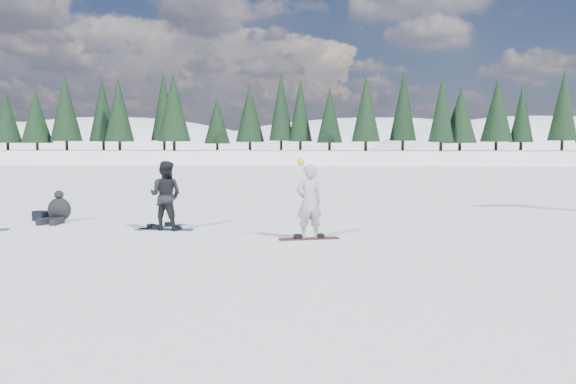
{
  "coord_description": "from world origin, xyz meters",
  "views": [
    {
      "loc": [
        3.21,
        -13.69,
        2.36
      ],
      "look_at": [
        2.12,
        0.86,
        1.1
      ],
      "focal_mm": 35.0,
      "sensor_mm": 36.0,
      "label": 1
    }
  ],
  "objects_px": {
    "snowboarder_man": "(166,196)",
    "snowboard_loose_a": "(161,227)",
    "seated_rider": "(58,210)",
    "snowboarder_woman": "(309,202)",
    "gear_bag": "(41,216)"
  },
  "relations": [
    {
      "from": "snowboarder_man",
      "to": "snowboard_loose_a",
      "type": "height_order",
      "value": "snowboarder_man"
    },
    {
      "from": "snowboarder_man",
      "to": "seated_rider",
      "type": "relative_size",
      "value": 1.63
    },
    {
      "from": "seated_rider",
      "to": "snowboard_loose_a",
      "type": "distance_m",
      "value": 3.51
    },
    {
      "from": "snowboarder_woman",
      "to": "seated_rider",
      "type": "bearing_deg",
      "value": -40.05
    },
    {
      "from": "snowboarder_man",
      "to": "gear_bag",
      "type": "height_order",
      "value": "snowboarder_man"
    },
    {
      "from": "snowboarder_woman",
      "to": "snowboarder_man",
      "type": "relative_size",
      "value": 1.06
    },
    {
      "from": "snowboarder_woman",
      "to": "gear_bag",
      "type": "xyz_separation_m",
      "value": [
        -8.32,
        2.73,
        -0.79
      ]
    },
    {
      "from": "snowboarder_man",
      "to": "snowboard_loose_a",
      "type": "distance_m",
      "value": 1.05
    },
    {
      "from": "snowboarder_woman",
      "to": "snowboard_loose_a",
      "type": "height_order",
      "value": "snowboarder_woman"
    },
    {
      "from": "snowboarder_man",
      "to": "gear_bag",
      "type": "relative_size",
      "value": 4.21
    },
    {
      "from": "seated_rider",
      "to": "snowboard_loose_a",
      "type": "height_order",
      "value": "seated_rider"
    },
    {
      "from": "snowboarder_woman",
      "to": "snowboarder_man",
      "type": "height_order",
      "value": "snowboarder_woman"
    },
    {
      "from": "gear_bag",
      "to": "snowboarder_woman",
      "type": "bearing_deg",
      "value": -18.14
    },
    {
      "from": "snowboarder_woman",
      "to": "snowboard_loose_a",
      "type": "bearing_deg",
      "value": -43.01
    },
    {
      "from": "snowboarder_man",
      "to": "gear_bag",
      "type": "bearing_deg",
      "value": -10.22
    }
  ]
}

